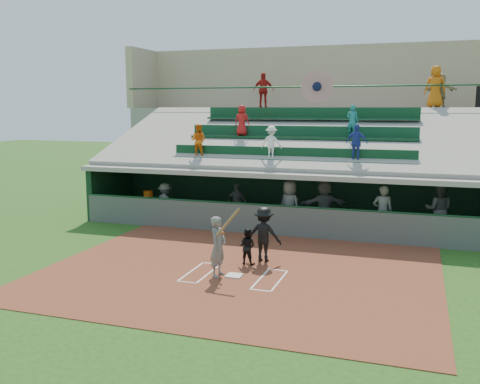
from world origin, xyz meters
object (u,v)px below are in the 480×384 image
(white_table, at_px, (147,209))
(batter_at_plate, at_px, (218,246))
(catcher, at_px, (247,246))
(water_cooler, at_px, (148,195))
(home_plate, at_px, (234,275))

(white_table, bearing_deg, batter_at_plate, -46.87)
(catcher, distance_m, water_cooler, 7.80)
(batter_at_plate, xyz_separation_m, catcher, (0.40, 1.34, -0.31))
(white_table, height_order, water_cooler, water_cooler)
(white_table, relative_size, water_cooler, 2.23)
(water_cooler, bearing_deg, white_table, -140.96)
(water_cooler, bearing_deg, batter_at_plate, -48.96)
(batter_at_plate, bearing_deg, water_cooler, 131.04)
(home_plate, bearing_deg, water_cooler, 133.69)
(home_plate, height_order, catcher, catcher)
(white_table, xyz_separation_m, water_cooler, (0.05, 0.04, 0.58))
(catcher, bearing_deg, water_cooler, -33.14)
(home_plate, xyz_separation_m, white_table, (-6.01, 6.20, 0.39))
(batter_at_plate, height_order, catcher, batter_at_plate)
(catcher, relative_size, water_cooler, 2.76)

